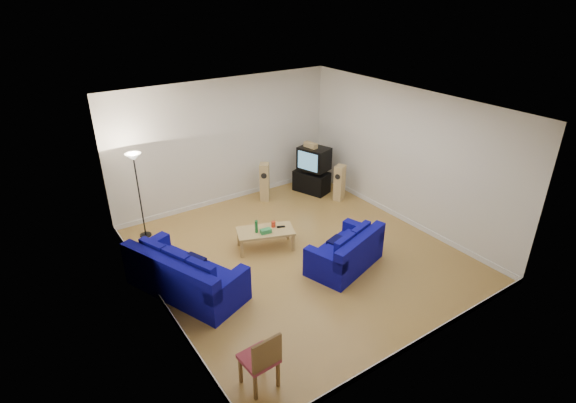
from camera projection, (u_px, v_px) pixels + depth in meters
room at (299, 189)px, 8.92m from camera, size 6.01×6.51×3.21m
sofa_three_seat at (184, 278)px, 8.29m from camera, size 1.78×2.50×0.89m
sofa_loveseat at (347, 254)px, 9.06m from camera, size 1.81×1.34×0.81m
coffee_table at (265, 232)px, 9.68m from camera, size 1.35×0.99×0.44m
bottle at (256, 227)px, 9.51m from camera, size 0.09×0.09×0.28m
tissue_box at (266, 231)px, 9.52m from camera, size 0.25×0.16×0.09m
red_canister at (273, 224)px, 9.76m from camera, size 0.10×0.10×0.13m
remote at (281, 227)px, 9.76m from camera, size 0.19×0.12×0.02m
tv_stand at (311, 182)px, 12.38m from camera, size 0.82×1.06×0.57m
av_receiver at (311, 171)px, 12.22m from camera, size 0.46×0.49×0.09m
television at (314, 158)px, 12.08m from camera, size 0.78×0.92×0.61m
centre_speaker at (311, 145)px, 11.94m from camera, size 0.22×0.40×0.13m
speaker_left at (265, 182)px, 11.79m from camera, size 0.37×0.38×1.02m
speaker_right at (339, 183)px, 11.81m from camera, size 0.35×0.32×0.97m
floor_lamp at (135, 169)px, 9.59m from camera, size 0.34×0.34×2.00m
dining_chair at (262, 359)px, 6.22m from camera, size 0.50×0.50×0.99m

